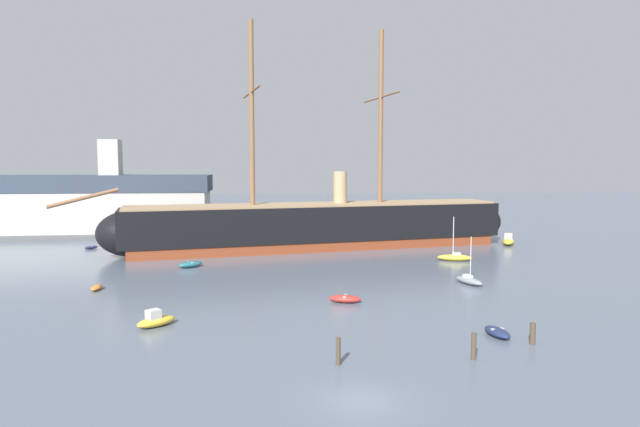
# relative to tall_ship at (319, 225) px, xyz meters

# --- Properties ---
(ground_plane) EXTENTS (400.00, 400.00, 0.00)m
(ground_plane) POSITION_rel_tall_ship_xyz_m (-3.73, -49.87, -3.30)
(ground_plane) COLOR slate
(tall_ship) EXTENTS (63.48, 17.32, 30.73)m
(tall_ship) POSITION_rel_tall_ship_xyz_m (0.00, 0.00, 0.00)
(tall_ship) COLOR brown
(tall_ship) RESTS_ON ground
(motorboat_foreground_left) EXTENTS (3.08, 2.87, 1.25)m
(motorboat_foreground_left) POSITION_rel_tall_ship_xyz_m (-16.02, -35.82, -2.86)
(motorboat_foreground_left) COLOR gold
(motorboat_foreground_left) RESTS_ON ground
(dinghy_foreground_right) EXTENTS (1.47, 2.66, 0.60)m
(dinghy_foreground_right) POSITION_rel_tall_ship_xyz_m (7.43, -40.99, -3.00)
(dinghy_foreground_right) COLOR #1E284C
(dinghy_foreground_right) RESTS_ON ground
(dinghy_near_centre) EXTENTS (2.97, 1.97, 0.65)m
(dinghy_near_centre) POSITION_rel_tall_ship_xyz_m (-1.32, -30.65, -2.97)
(dinghy_near_centre) COLOR #B22D28
(dinghy_near_centre) RESTS_ON ground
(dinghy_mid_left) EXTENTS (0.96, 2.02, 0.47)m
(dinghy_mid_left) POSITION_rel_tall_ship_xyz_m (-23.61, -23.24, -3.06)
(dinghy_mid_left) COLOR orange
(dinghy_mid_left) RESTS_ON ground
(sailboat_mid_right) EXTENTS (2.21, 3.78, 4.71)m
(sailboat_mid_right) POSITION_rel_tall_ship_xyz_m (11.93, -24.97, -2.90)
(sailboat_mid_right) COLOR gray
(sailboat_mid_right) RESTS_ON ground
(dinghy_alongside_bow) EXTENTS (3.15, 2.72, 0.69)m
(dinghy_alongside_bow) POSITION_rel_tall_ship_xyz_m (-16.24, -12.66, -2.95)
(dinghy_alongside_bow) COLOR #236670
(dinghy_alongside_bow) RESTS_ON ground
(sailboat_alongside_stern) EXTENTS (4.34, 2.43, 5.42)m
(sailboat_alongside_stern) POSITION_rel_tall_ship_xyz_m (15.36, -12.13, -2.84)
(sailboat_alongside_stern) COLOR gold
(sailboat_alongside_stern) RESTS_ON ground
(dinghy_far_left) EXTENTS (1.96, 1.86, 0.45)m
(dinghy_far_left) POSITION_rel_tall_ship_xyz_m (-31.68, 3.13, -3.07)
(dinghy_far_left) COLOR #1E284C
(dinghy_far_left) RESTS_ON ground
(motorboat_far_right) EXTENTS (3.38, 4.25, 1.66)m
(motorboat_far_right) POSITION_rel_tall_ship_xyz_m (28.21, 0.16, -2.71)
(motorboat_far_right) COLOR gold
(motorboat_far_right) RESTS_ON ground
(dinghy_distant_centre) EXTENTS (1.69, 2.62, 0.57)m
(dinghy_distant_centre) POSITION_rel_tall_ship_xyz_m (-1.61, 11.93, -3.01)
(dinghy_distant_centre) COLOR #7FB2D6
(dinghy_distant_centre) RESTS_ON ground
(mooring_piling_nearest) EXTENTS (0.30, 0.30, 1.62)m
(mooring_piling_nearest) POSITION_rel_tall_ship_xyz_m (4.06, -45.04, -2.49)
(mooring_piling_nearest) COLOR #4C3D2D
(mooring_piling_nearest) RESTS_ON ground
(mooring_piling_left_pair) EXTENTS (0.37, 0.37, 1.41)m
(mooring_piling_left_pair) POSITION_rel_tall_ship_xyz_m (8.99, -42.80, -2.59)
(mooring_piling_left_pair) COLOR #4C3D2D
(mooring_piling_left_pair) RESTS_ON ground
(mooring_piling_right_pair) EXTENTS (0.28, 0.28, 1.64)m
(mooring_piling_right_pair) POSITION_rel_tall_ship_xyz_m (-4.10, -44.94, -2.48)
(mooring_piling_right_pair) COLOR #4C3D2D
(mooring_piling_right_pair) RESTS_ON ground
(dockside_warehouse_left) EXTENTS (54.14, 13.09, 15.91)m
(dockside_warehouse_left) POSITION_rel_tall_ship_xyz_m (-41.38, 18.54, 1.75)
(dockside_warehouse_left) COLOR #565659
(dockside_warehouse_left) RESTS_ON ground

